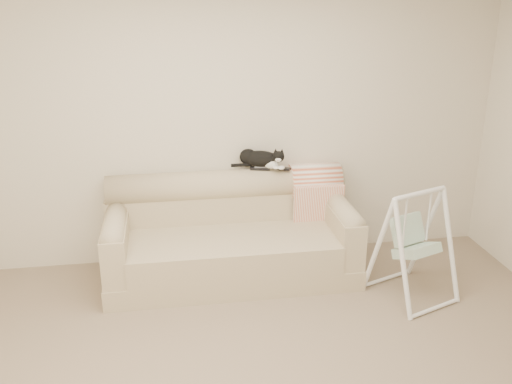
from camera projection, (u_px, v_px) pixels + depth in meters
room_shell at (269, 165)px, 3.22m from camera, size 5.04×4.04×2.60m
sofa at (231, 237)px, 5.12m from camera, size 2.20×0.93×0.90m
remote_a at (260, 168)px, 5.19m from camera, size 0.19×0.09×0.03m
remote_b at (282, 168)px, 5.20m from camera, size 0.17×0.14×0.02m
tuxedo_cat at (261, 159)px, 5.19m from camera, size 0.49×0.32×0.19m
throw_blanket at (315, 185)px, 5.32m from camera, size 0.46×0.38×0.58m
baby_swing at (414, 244)px, 4.70m from camera, size 0.75×0.78×0.95m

